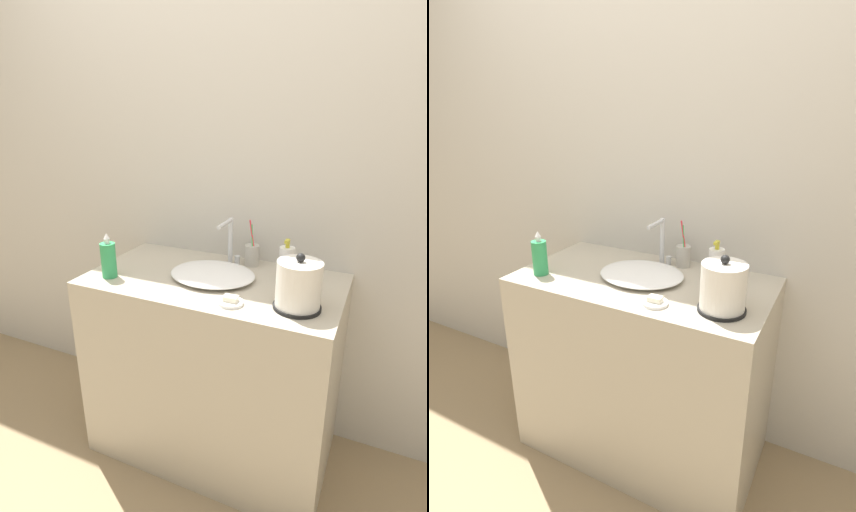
% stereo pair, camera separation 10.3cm
% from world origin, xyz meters
% --- Properties ---
extents(ground_plane, '(12.00, 12.00, 0.00)m').
position_xyz_m(ground_plane, '(0.00, 0.00, 0.00)').
color(ground_plane, '#997F5B').
extents(wall_back, '(6.00, 0.04, 2.60)m').
position_xyz_m(wall_back, '(0.00, 0.60, 1.30)').
color(wall_back, beige).
rests_on(wall_back, ground_plane).
extents(vanity_counter, '(1.07, 0.58, 0.88)m').
position_xyz_m(vanity_counter, '(0.00, 0.29, 0.44)').
color(vanity_counter, '#B7AD99').
rests_on(vanity_counter, ground_plane).
extents(sink_basin, '(0.36, 0.30, 0.04)m').
position_xyz_m(sink_basin, '(-0.01, 0.29, 0.90)').
color(sink_basin, white).
rests_on(sink_basin, vanity_counter).
extents(faucet, '(0.06, 0.15, 0.21)m').
position_xyz_m(faucet, '(-0.00, 0.47, 1.00)').
color(faucet, silver).
rests_on(faucet, vanity_counter).
extents(electric_kettle, '(0.17, 0.17, 0.21)m').
position_xyz_m(electric_kettle, '(0.38, 0.16, 0.96)').
color(electric_kettle, black).
rests_on(electric_kettle, vanity_counter).
extents(toothbrush_cup, '(0.06, 0.06, 0.22)m').
position_xyz_m(toothbrush_cup, '(0.09, 0.50, 0.93)').
color(toothbrush_cup, '#B7B2A8').
rests_on(toothbrush_cup, vanity_counter).
extents(lotion_bottle, '(0.06, 0.06, 0.18)m').
position_xyz_m(lotion_bottle, '(0.28, 0.41, 0.95)').
color(lotion_bottle, white).
rests_on(lotion_bottle, vanity_counter).
extents(shampoo_bottle, '(0.06, 0.06, 0.19)m').
position_xyz_m(shampoo_bottle, '(-0.41, 0.13, 0.96)').
color(shampoo_bottle, '#2D9956').
rests_on(shampoo_bottle, vanity_counter).
extents(soap_dish, '(0.09, 0.09, 0.03)m').
position_xyz_m(soap_dish, '(0.15, 0.10, 0.89)').
color(soap_dish, white).
rests_on(soap_dish, vanity_counter).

